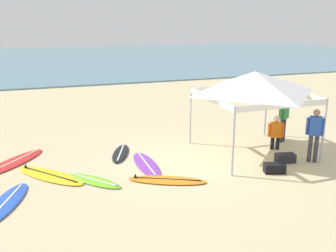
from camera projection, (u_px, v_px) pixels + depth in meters
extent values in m
plane|color=beige|center=(187.00, 163.00, 11.91)|extent=(80.00, 80.00, 0.00)
cube|color=#568499|center=(74.00, 59.00, 42.14)|extent=(80.00, 36.00, 0.10)
cylinder|color=#B7B7BC|center=(233.00, 142.00, 10.69)|extent=(0.07, 0.07, 2.05)
cylinder|color=#B7B7BC|center=(324.00, 131.00, 11.69)|extent=(0.07, 0.07, 2.05)
cylinder|color=#B7B7BC|center=(190.00, 116.00, 13.54)|extent=(0.07, 0.07, 2.05)
cylinder|color=#B7B7BC|center=(266.00, 109.00, 14.54)|extent=(0.07, 0.07, 2.05)
cube|color=white|center=(283.00, 105.00, 10.93)|extent=(3.14, 0.03, 0.18)
cube|color=white|center=(231.00, 88.00, 13.78)|extent=(3.14, 0.03, 0.18)
cube|color=white|center=(210.00, 99.00, 11.86)|extent=(0.03, 3.14, 0.18)
cube|color=white|center=(294.00, 93.00, 12.86)|extent=(0.03, 3.14, 0.18)
pyramid|color=white|center=(255.00, 82.00, 12.24)|extent=(3.26, 3.26, 0.70)
ellipsoid|color=black|center=(121.00, 153.00, 12.68)|extent=(1.09, 1.88, 0.07)
cube|color=white|center=(121.00, 152.00, 12.67)|extent=(0.58, 1.47, 0.01)
cone|color=white|center=(123.00, 144.00, 13.37)|extent=(0.09, 0.09, 0.12)
ellipsoid|color=yellow|center=(50.00, 175.00, 10.89)|extent=(2.12, 2.35, 0.07)
cube|color=black|center=(50.00, 174.00, 10.88)|extent=(1.40, 1.65, 0.01)
cone|color=black|center=(26.00, 166.00, 11.36)|extent=(0.09, 0.09, 0.12)
ellipsoid|color=orange|center=(167.00, 180.00, 10.58)|extent=(2.24, 1.51, 0.07)
cube|color=black|center=(167.00, 179.00, 10.56)|extent=(1.70, 0.87, 0.01)
cone|color=black|center=(135.00, 175.00, 10.65)|extent=(0.09, 0.09, 0.12)
ellipsoid|color=#7AD12D|center=(94.00, 180.00, 10.55)|extent=(1.60, 1.77, 0.07)
cube|color=white|center=(93.00, 179.00, 10.54)|extent=(1.06, 1.26, 0.01)
cone|color=white|center=(115.00, 183.00, 10.14)|extent=(0.09, 0.09, 0.12)
ellipsoid|color=red|center=(14.00, 162.00, 11.89)|extent=(2.21, 2.44, 0.07)
cube|color=white|center=(13.00, 161.00, 11.88)|extent=(1.45, 1.72, 0.01)
ellipsoid|color=purple|center=(146.00, 164.00, 11.71)|extent=(0.63, 2.25, 0.07)
cube|color=white|center=(146.00, 163.00, 11.70)|extent=(0.07, 1.90, 0.01)
cone|color=white|center=(139.00, 152.00, 12.52)|extent=(0.09, 0.09, 0.12)
ellipsoid|color=blue|center=(5.00, 203.00, 9.24)|extent=(1.40, 2.41, 0.07)
cube|color=white|center=(5.00, 202.00, 9.23)|extent=(0.73, 1.88, 0.01)
cylinder|color=#383842|center=(316.00, 149.00, 11.89)|extent=(0.13, 0.13, 0.88)
cylinder|color=#383842|center=(310.00, 148.00, 11.93)|extent=(0.13, 0.13, 0.88)
cube|color=#2851B2|center=(315.00, 126.00, 11.71)|extent=(0.42, 0.39, 0.60)
sphere|color=#9E7051|center=(317.00, 113.00, 11.59)|extent=(0.21, 0.21, 0.21)
cylinder|color=#2851B2|center=(323.00, 127.00, 11.66)|extent=(0.09, 0.09, 0.54)
cylinder|color=#2851B2|center=(307.00, 126.00, 11.77)|extent=(0.09, 0.09, 0.54)
cylinder|color=#383842|center=(284.00, 130.00, 13.95)|extent=(0.13, 0.13, 0.88)
cylinder|color=#383842|center=(281.00, 131.00, 13.83)|extent=(0.13, 0.13, 0.88)
cube|color=#2D8C47|center=(284.00, 110.00, 13.69)|extent=(0.42, 0.36, 0.60)
sphere|color=beige|center=(285.00, 99.00, 13.57)|extent=(0.21, 0.21, 0.21)
cylinder|color=#2D8C47|center=(287.00, 110.00, 13.86)|extent=(0.09, 0.09, 0.54)
cylinder|color=#2D8C47|center=(281.00, 112.00, 13.53)|extent=(0.09, 0.09, 0.54)
cylinder|color=black|center=(278.00, 143.00, 13.12)|extent=(0.13, 0.13, 0.45)
cylinder|color=black|center=(272.00, 143.00, 13.14)|extent=(0.13, 0.13, 0.45)
cube|color=orange|center=(276.00, 130.00, 12.99)|extent=(0.42, 0.35, 0.52)
sphere|color=beige|center=(277.00, 119.00, 12.89)|extent=(0.21, 0.21, 0.21)
cylinder|color=orange|center=(283.00, 130.00, 12.98)|extent=(0.09, 0.09, 0.47)
cylinder|color=orange|center=(269.00, 130.00, 13.02)|extent=(0.09, 0.09, 0.47)
cube|color=black|center=(274.00, 168.00, 11.14)|extent=(0.67, 0.49, 0.28)
cube|color=#232328|center=(285.00, 158.00, 11.96)|extent=(0.65, 0.44, 0.28)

